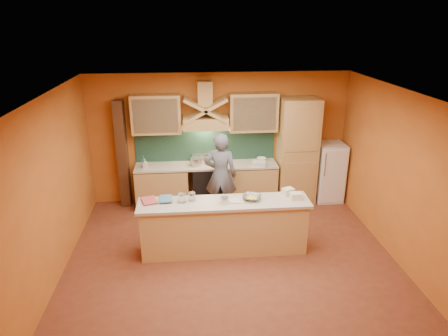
{
  "coord_description": "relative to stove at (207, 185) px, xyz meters",
  "views": [
    {
      "loc": [
        -0.66,
        -5.73,
        3.86
      ],
      "look_at": [
        -0.05,
        0.9,
        1.32
      ],
      "focal_mm": 32.0,
      "sensor_mm": 36.0,
      "label": 1
    }
  ],
  "objects": [
    {
      "name": "island_top",
      "position": [
        0.2,
        -1.9,
        0.47
      ],
      "size": [
        2.9,
        0.62,
        0.05
      ],
      "primitive_type": "cube",
      "color": "beige",
      "rests_on": "island_body"
    },
    {
      "name": "wall_right",
      "position": [
        3.05,
        -2.2,
        0.95
      ],
      "size": [
        0.02,
        5.0,
        2.8
      ],
      "primitive_type": "cube",
      "color": "#BE6625",
      "rests_on": "floor"
    },
    {
      "name": "upper_cabinet_left",
      "position": [
        -1.0,
        0.12,
        1.55
      ],
      "size": [
        1.0,
        0.35,
        0.8
      ],
      "primitive_type": "cube",
      "color": "tan",
      "rests_on": "wall_back"
    },
    {
      "name": "grocery_bag_a",
      "position": [
        1.34,
        -1.72,
        0.55
      ],
      "size": [
        0.23,
        0.21,
        0.12
      ],
      "primitive_type": "cube",
      "rotation": [
        0.0,
        0.0,
        0.4
      ],
      "color": "#EBE6C1",
      "rests_on": "island_top"
    },
    {
      "name": "stove",
      "position": [
        0.0,
        0.0,
        0.0
      ],
      "size": [
        0.6,
        0.58,
        0.9
      ],
      "primitive_type": "cube",
      "color": "black",
      "rests_on": "floor"
    },
    {
      "name": "soap_bottle_a",
      "position": [
        -1.27,
        -0.1,
        0.57
      ],
      "size": [
        0.1,
        0.1,
        0.19
      ],
      "primitive_type": "imported",
      "rotation": [
        0.0,
        0.0,
        -0.12
      ],
      "color": "silver",
      "rests_on": "counter_top"
    },
    {
      "name": "book_upper",
      "position": [
        -0.88,
        -1.76,
        0.53
      ],
      "size": [
        0.23,
        0.3,
        0.02
      ],
      "primitive_type": "imported",
      "rotation": [
        0.0,
        0.0,
        0.04
      ],
      "color": "teal",
      "rests_on": "island_top"
    },
    {
      "name": "pantry_column",
      "position": [
        1.95,
        0.0,
        0.7
      ],
      "size": [
        0.8,
        0.6,
        2.3
      ],
      "primitive_type": "cube",
      "color": "tan",
      "rests_on": "floor"
    },
    {
      "name": "hood_chimney",
      "position": [
        0.0,
        0.15,
        1.95
      ],
      "size": [
        0.3,
        0.3,
        0.5
      ],
      "primitive_type": "cube",
      "color": "tan",
      "rests_on": "wall_back"
    },
    {
      "name": "backsplash",
      "position": [
        -0.0,
        0.28,
        0.8
      ],
      "size": [
        3.0,
        0.03,
        0.7
      ],
      "primitive_type": "cube",
      "color": "#19372B",
      "rests_on": "wall_back"
    },
    {
      "name": "wall_front",
      "position": [
        0.3,
        -4.7,
        0.95
      ],
      "size": [
        5.5,
        0.02,
        2.8
      ],
      "primitive_type": "cube",
      "color": "#BE6625",
      "rests_on": "floor"
    },
    {
      "name": "kitchen_scale",
      "position": [
        0.2,
        -1.96,
        0.54
      ],
      "size": [
        0.11,
        0.11,
        0.09
      ],
      "primitive_type": "cube",
      "rotation": [
        0.0,
        0.0,
        -0.05
      ],
      "color": "white",
      "rests_on": "island_top"
    },
    {
      "name": "pot_large",
      "position": [
        -0.22,
        -0.01,
        0.53
      ],
      "size": [
        0.27,
        0.27,
        0.16
      ],
      "primitive_type": "cylinder",
      "rotation": [
        0.0,
        0.0,
        0.14
      ],
      "color": "#B1B1B8",
      "rests_on": "stove"
    },
    {
      "name": "floor",
      "position": [
        0.3,
        -2.2,
        -0.45
      ],
      "size": [
        5.5,
        5.0,
        0.01
      ],
      "primitive_type": "cube",
      "color": "brown",
      "rests_on": "ground"
    },
    {
      "name": "soap_bottle_b",
      "position": [
        -1.3,
        -0.06,
        0.59
      ],
      "size": [
        0.1,
        0.1,
        0.25
      ],
      "primitive_type": "imported",
      "rotation": [
        0.0,
        0.0,
        0.02
      ],
      "color": "teal",
      "rests_on": "counter_top"
    },
    {
      "name": "jar_small",
      "position": [
        -0.34,
        -1.8,
        0.57
      ],
      "size": [
        0.13,
        0.13,
        0.15
      ],
      "primitive_type": "cylinder",
      "rotation": [
        0.0,
        0.0,
        0.15
      ],
      "color": "silver",
      "rests_on": "island_top"
    },
    {
      "name": "counter_top",
      "position": [
        -0.0,
        0.0,
        0.45
      ],
      "size": [
        3.0,
        0.62,
        0.04
      ],
      "primitive_type": "cube",
      "color": "beige",
      "rests_on": "base_cabinet_left"
    },
    {
      "name": "fridge",
      "position": [
        2.7,
        0.0,
        0.2
      ],
      "size": [
        0.58,
        0.6,
        1.3
      ],
      "primitive_type": "cube",
      "color": "white",
      "rests_on": "floor"
    },
    {
      "name": "wall_left",
      "position": [
        -2.45,
        -2.2,
        0.95
      ],
      "size": [
        0.02,
        5.0,
        2.8
      ],
      "primitive_type": "cube",
      "color": "#BE6625",
      "rests_on": "floor"
    },
    {
      "name": "trim_column_left",
      "position": [
        -1.75,
        0.15,
        0.7
      ],
      "size": [
        0.2,
        0.3,
        2.3
      ],
      "primitive_type": "cube",
      "color": "#472816",
      "rests_on": "floor"
    },
    {
      "name": "wall_back",
      "position": [
        0.3,
        0.3,
        0.95
      ],
      "size": [
        5.5,
        0.02,
        2.8
      ],
      "primitive_type": "cube",
      "color": "#BE6625",
      "rests_on": "floor"
    },
    {
      "name": "cloth",
      "position": [
        0.41,
        -1.9,
        0.5
      ],
      "size": [
        0.27,
        0.21,
        0.02
      ],
      "primitive_type": "cube",
      "rotation": [
        0.0,
        0.0,
        -0.09
      ],
      "color": "beige",
      "rests_on": "island_top"
    },
    {
      "name": "base_cabinet_left",
      "position": [
        -0.95,
        0.0,
        -0.02
      ],
      "size": [
        1.1,
        0.6,
        0.86
      ],
      "primitive_type": "cube",
      "color": "tan",
      "rests_on": "floor"
    },
    {
      "name": "range_hood",
      "position": [
        0.0,
        0.05,
        1.37
      ],
      "size": [
        0.92,
        0.5,
        0.24
      ],
      "primitive_type": "cube",
      "color": "tan",
      "rests_on": "wall_back"
    },
    {
      "name": "ceiling",
      "position": [
        0.3,
        -2.2,
        2.35
      ],
      "size": [
        5.5,
        5.0,
        0.01
      ],
      "primitive_type": "cube",
      "color": "white",
      "rests_on": "wall_back"
    },
    {
      "name": "dish_rack",
      "position": [
        1.1,
        -0.18,
        0.52
      ],
      "size": [
        0.31,
        0.26,
        0.1
      ],
      "primitive_type": "cube",
      "rotation": [
        0.0,
        0.0,
        -0.18
      ],
      "color": "white",
      "rests_on": "counter_top"
    },
    {
      "name": "book_lower",
      "position": [
        -1.17,
        -1.81,
        0.51
      ],
      "size": [
        0.32,
        0.38,
        0.03
      ],
      "primitive_type": "imported",
      "rotation": [
        0.0,
        0.0,
        0.3
      ],
      "color": "#BD4443",
      "rests_on": "island_top"
    },
    {
      "name": "upper_cabinet_right",
      "position": [
        1.0,
        0.12,
        1.55
      ],
      "size": [
        1.0,
        0.35,
        0.8
      ],
      "primitive_type": "cube",
      "color": "tan",
      "rests_on": "wall_back"
    },
    {
      "name": "jar_large",
      "position": [
        -0.5,
        -1.84,
        0.57
      ],
      "size": [
        0.15,
        0.15,
        0.15
      ],
      "primitive_type": "cylinder",
      "rotation": [
        0.0,
        0.0,
        0.18
      ],
      "color": "white",
      "rests_on": "island_top"
    },
    {
      "name": "island_body",
      "position": [
        0.2,
        -1.9,
        -0.01
      ],
      "size": [
        2.8,
        0.55,
        0.88
      ],
      "primitive_type": "cube",
      "color": "#DFB972",
      "rests_on": "floor"
    },
    {
      "name": "grocery_bag_b",
      "position": [
        1.42,
        -1.91,
        0.55
      ],
      "size": [
        0.2,
        0.16,
        0.11
      ],
      "primitive_type": "cube",
      "rotation": [
        0.0,
        0.0,
        0.09
      ],
      "color": "beige",
      "rests_on": "island_top"
    },
    {
      "name": "base_cabinet_right",
      "position": [
        0.95,
        0.0,
        -0.02
      ],
      "size": [
        1.1,
        0.6,
        0.86
      ],
      "primitive_type": "cube",
      "color": "tan",
      "rests_on": "floor"
    },
    {
      "name": "person",
      "position": [
        0.26,
        -0.54,
        0.43
      ],
      "size": [
        0.71,
        0.54,
        1.76
      ],
      "primitive_type": "imported",
      "rotation": [
        0.0,
        0.0,
        2.95
      ],
      "color": "slate",
      "rests_on": "floor"
    },
    {
      "name": "pot_small",
      "position": [
        0.05,
        0.03,
        0.52
      ],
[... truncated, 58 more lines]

